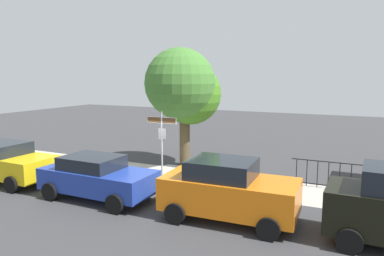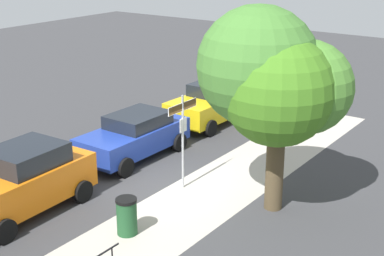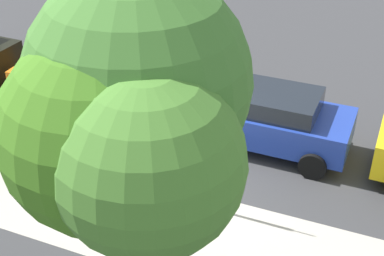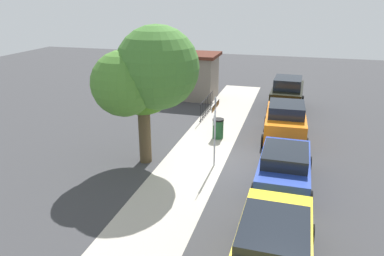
# 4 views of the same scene
# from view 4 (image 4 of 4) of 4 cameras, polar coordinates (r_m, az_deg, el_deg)

# --- Properties ---
(ground_plane) EXTENTS (60.00, 60.00, 0.00)m
(ground_plane) POSITION_cam_4_polar(r_m,az_deg,el_deg) (15.44, 5.05, -5.54)
(ground_plane) COLOR #38383A
(sidewalk_strip) EXTENTS (24.00, 2.60, 0.00)m
(sidewalk_strip) POSITION_cam_4_polar(r_m,az_deg,el_deg) (17.48, 2.13, -2.35)
(sidewalk_strip) COLOR #B1A99C
(sidewalk_strip) RESTS_ON ground_plane
(street_sign) EXTENTS (1.33, 0.07, 2.89)m
(street_sign) POSITION_cam_4_polar(r_m,az_deg,el_deg) (14.56, 3.55, 1.31)
(street_sign) COLOR #9EA0A5
(street_sign) RESTS_ON ground_plane
(shade_tree) EXTENTS (3.58, 3.98, 5.59)m
(shade_tree) POSITION_cam_4_polar(r_m,az_deg,el_deg) (14.56, -7.21, 8.06)
(shade_tree) COLOR #4C3E28
(shade_tree) RESTS_ON ground_plane
(car_yellow) EXTENTS (4.36, 2.07, 1.62)m
(car_yellow) POSITION_cam_4_polar(r_m,az_deg,el_deg) (9.60, 12.34, -17.52)
(car_yellow) COLOR yellow
(car_yellow) RESTS_ON ground_plane
(car_blue) EXTENTS (4.12, 1.99, 1.52)m
(car_blue) POSITION_cam_4_polar(r_m,az_deg,el_deg) (13.77, 14.02, -5.72)
(car_blue) COLOR #1F389B
(car_blue) RESTS_ON ground_plane
(car_orange) EXTENTS (4.08, 2.16, 1.85)m
(car_orange) POSITION_cam_4_polar(r_m,az_deg,el_deg) (18.20, 14.16, 1.06)
(car_orange) COLOR orange
(car_orange) RESTS_ON ground_plane
(car_black) EXTENTS (4.22, 2.04, 2.07)m
(car_black) POSITION_cam_4_polar(r_m,az_deg,el_deg) (22.79, 14.41, 5.03)
(car_black) COLOR black
(car_black) RESTS_ON ground_plane
(iron_fence) EXTENTS (3.19, 0.04, 1.07)m
(iron_fence) POSITION_cam_4_polar(r_m,az_deg,el_deg) (21.39, 2.25, 3.40)
(iron_fence) COLOR black
(iron_fence) RESTS_ON ground_plane
(utility_shed) EXTENTS (2.82, 2.70, 2.99)m
(utility_shed) POSITION_cam_4_polar(r_m,az_deg,el_deg) (24.90, 0.87, 8.06)
(utility_shed) COLOR slate
(utility_shed) RESTS_ON ground_plane
(trash_bin) EXTENTS (0.55, 0.55, 0.98)m
(trash_bin) POSITION_cam_4_polar(r_m,az_deg,el_deg) (17.98, 4.02, -0.07)
(trash_bin) COLOR #1E4C28
(trash_bin) RESTS_ON ground_plane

